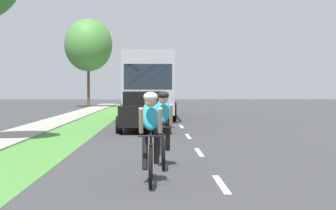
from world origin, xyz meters
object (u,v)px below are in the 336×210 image
Objects in this scene: sedan_black at (144,111)px; bus_silver at (149,82)px; street_tree_far at (88,45)px; cyclist_lead at (151,137)px; cyclist_trailing at (163,128)px.

sedan_black is 0.37× the size of bus_silver.
cyclist_lead is at bearing -81.50° from street_tree_far.
bus_silver is at bearing 90.67° from cyclist_lead.
cyclist_trailing is 9.76m from sedan_black.
street_tree_far is at bearing 99.33° from cyclist_trailing.
cyclist_trailing reaches higher than sedan_black.
bus_silver is at bearing 91.44° from cyclist_trailing.
cyclist_trailing is 0.40× the size of sedan_black.
cyclist_lead is 39.40m from street_tree_far.
street_tree_far is (-6.02, 36.67, 4.63)m from cyclist_trailing.
sedan_black is at bearing 91.69° from cyclist_lead.
cyclist_lead is 0.22× the size of street_tree_far.
cyclist_lead and cyclist_trailing have the same top height.
sedan_black is at bearing 93.46° from cyclist_trailing.
bus_silver is 1.50× the size of street_tree_far.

